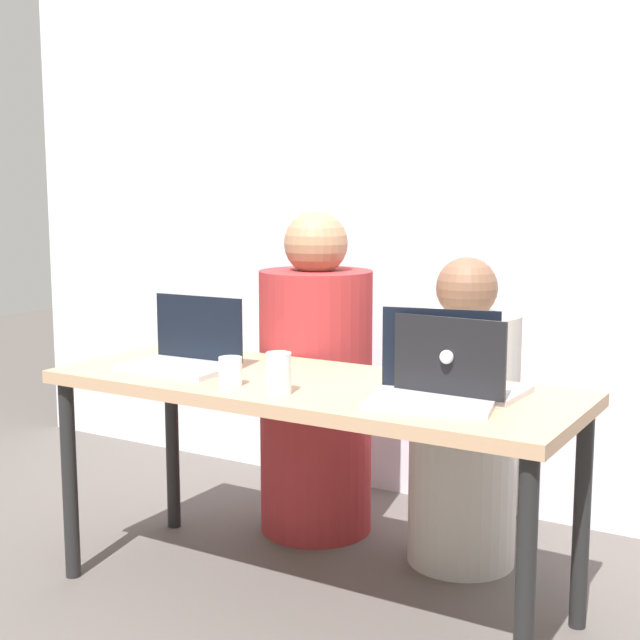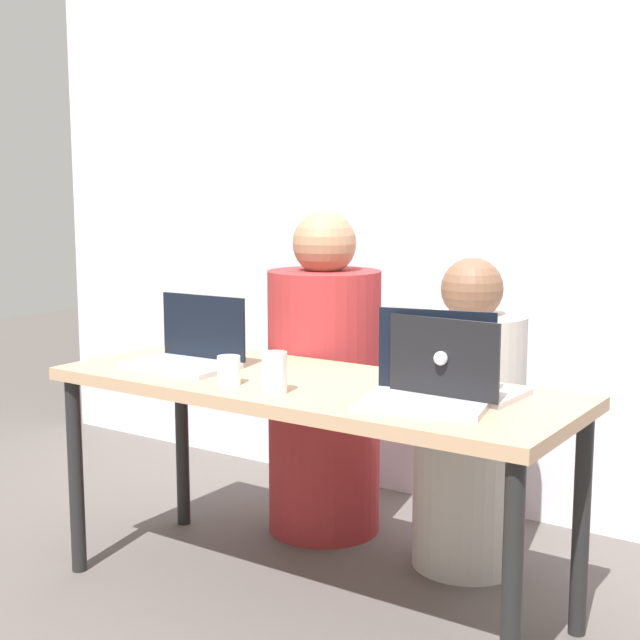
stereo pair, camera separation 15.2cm
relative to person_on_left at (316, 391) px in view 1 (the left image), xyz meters
The scene contains 10 objects.
ground_plane 0.80m from the person_on_left, 60.72° to the right, with size 12.00×12.00×0.00m, color #524C48.
back_wall 0.96m from the person_on_left, 62.70° to the left, with size 4.50×0.10×2.50m, color silver.
desk 0.61m from the person_on_left, 60.72° to the right, with size 1.64×0.62×0.71m.
person_on_left is the anchor object (origin of this frame).
person_on_right 0.59m from the person_on_left, ahead, with size 0.42×0.42×1.06m.
laptop_front_right 0.95m from the person_on_left, 38.13° to the right, with size 0.39×0.33×0.25m.
laptop_front_left 0.63m from the person_on_left, 105.29° to the right, with size 0.35×0.27×0.23m.
laptop_back_right 0.92m from the person_on_left, 31.73° to the right, with size 0.34×0.28×0.23m.
water_glass_left 0.74m from the person_on_left, 79.73° to the right, with size 0.07×0.07×0.09m.
water_glass_center 0.81m from the person_on_left, 66.75° to the right, with size 0.07×0.07×0.12m.
Camera 1 is at (1.39, -2.26, 1.29)m, focal length 50.00 mm.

